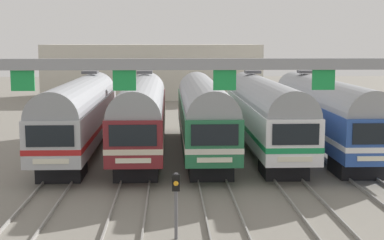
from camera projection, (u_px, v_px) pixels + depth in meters
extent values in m
plane|color=gray|center=(203.00, 153.00, 35.90)|extent=(160.00, 160.00, 0.00)
cube|color=gray|center=(101.00, 117.00, 52.35)|extent=(0.07, 70.00, 0.15)
cube|color=gray|center=(117.00, 117.00, 52.41)|extent=(0.07, 70.00, 0.15)
cube|color=gray|center=(143.00, 117.00, 52.52)|extent=(0.07, 70.00, 0.15)
cube|color=gray|center=(158.00, 117.00, 52.58)|extent=(0.07, 70.00, 0.15)
cube|color=gray|center=(184.00, 117.00, 52.68)|extent=(0.07, 70.00, 0.15)
cube|color=gray|center=(199.00, 117.00, 52.74)|extent=(0.07, 70.00, 0.15)
cube|color=gray|center=(225.00, 116.00, 52.84)|extent=(0.07, 70.00, 0.15)
cube|color=gray|center=(240.00, 116.00, 52.90)|extent=(0.07, 70.00, 0.15)
cube|color=gray|center=(266.00, 116.00, 53.01)|extent=(0.07, 70.00, 0.15)
cube|color=gray|center=(281.00, 116.00, 53.07)|extent=(0.07, 70.00, 0.15)
cube|color=#B2B5BA|center=(80.00, 120.00, 35.27)|extent=(2.85, 18.00, 2.35)
cube|color=#B21E1E|center=(80.00, 125.00, 35.31)|extent=(2.88, 18.02, 0.28)
cylinder|color=gray|center=(80.00, 101.00, 35.10)|extent=(2.74, 17.64, 2.74)
cube|color=black|center=(50.00, 136.00, 26.28)|extent=(2.28, 0.06, 1.03)
cube|color=silver|center=(51.00, 161.00, 26.45)|extent=(1.71, 0.05, 0.24)
cube|color=black|center=(62.00, 168.00, 29.27)|extent=(2.28, 2.60, 1.05)
cube|color=black|center=(94.00, 130.00, 41.74)|extent=(2.28, 2.60, 1.05)
cube|color=#4C4C51|center=(90.00, 72.00, 39.87)|extent=(1.10, 1.10, 0.20)
cube|color=maroon|center=(142.00, 119.00, 35.43)|extent=(2.85, 18.00, 2.35)
cube|color=beige|center=(142.00, 125.00, 35.48)|extent=(2.88, 18.02, 0.28)
cylinder|color=gray|center=(142.00, 101.00, 35.26)|extent=(2.74, 17.64, 2.74)
cube|color=black|center=(133.00, 136.00, 26.44)|extent=(2.28, 0.06, 1.03)
cube|color=silver|center=(133.00, 161.00, 26.61)|extent=(1.71, 0.05, 0.24)
cube|color=black|center=(137.00, 167.00, 29.43)|extent=(2.28, 2.60, 1.05)
cube|color=black|center=(146.00, 130.00, 41.90)|extent=(2.28, 2.60, 1.05)
cube|color=#4C4C51|center=(145.00, 72.00, 40.03)|extent=(1.10, 1.10, 0.20)
cube|color=#236B42|center=(203.00, 119.00, 35.59)|extent=(2.85, 18.00, 2.35)
cube|color=silver|center=(203.00, 124.00, 35.64)|extent=(2.88, 18.02, 0.28)
cylinder|color=gray|center=(203.00, 101.00, 35.43)|extent=(2.74, 17.64, 2.74)
cube|color=black|center=(215.00, 135.00, 26.60)|extent=(2.28, 0.06, 1.03)
cube|color=silver|center=(215.00, 160.00, 26.77)|extent=(1.71, 0.05, 0.24)
cube|color=black|center=(210.00, 167.00, 29.60)|extent=(2.28, 2.60, 1.05)
cube|color=black|center=(198.00, 130.00, 42.06)|extent=(2.28, 2.60, 1.05)
cube|color=white|center=(264.00, 118.00, 35.76)|extent=(2.85, 18.00, 2.35)
cube|color=#198C4C|center=(264.00, 124.00, 35.80)|extent=(2.88, 18.02, 0.28)
cylinder|color=gray|center=(264.00, 100.00, 35.59)|extent=(2.74, 17.64, 2.74)
cube|color=black|center=(296.00, 134.00, 26.77)|extent=(2.28, 0.06, 1.03)
cube|color=silver|center=(295.00, 159.00, 26.94)|extent=(1.71, 0.05, 0.24)
cube|color=black|center=(283.00, 166.00, 29.76)|extent=(2.28, 2.60, 1.05)
cube|color=black|center=(249.00, 129.00, 42.23)|extent=(2.28, 2.60, 1.05)
cube|color=#4C4C51|center=(253.00, 72.00, 40.36)|extent=(1.10, 1.10, 0.20)
cube|color=#284C9E|center=(324.00, 118.00, 35.92)|extent=(2.85, 18.00, 2.35)
cube|color=white|center=(324.00, 124.00, 35.97)|extent=(2.88, 18.02, 0.28)
cylinder|color=gray|center=(324.00, 100.00, 35.75)|extent=(2.74, 17.64, 2.74)
cube|color=black|center=(376.00, 134.00, 26.93)|extent=(2.28, 0.06, 1.03)
cube|color=silver|center=(375.00, 159.00, 27.10)|extent=(1.71, 0.05, 0.24)
cube|color=black|center=(355.00, 165.00, 29.92)|extent=(2.28, 2.60, 1.05)
cube|color=black|center=(300.00, 129.00, 42.39)|extent=(2.28, 2.60, 1.05)
cube|color=#4C4C51|center=(306.00, 72.00, 40.52)|extent=(1.10, 1.10, 0.20)
cube|color=gray|center=(225.00, 64.00, 21.67)|extent=(20.44, 0.32, 0.44)
cube|color=#198C3F|center=(23.00, 81.00, 21.43)|extent=(0.90, 0.08, 0.80)
cube|color=#198C3F|center=(124.00, 80.00, 21.60)|extent=(0.90, 0.08, 0.80)
cube|color=#198C3F|center=(225.00, 80.00, 21.76)|extent=(0.90, 0.08, 0.80)
cube|color=#198C3F|center=(323.00, 80.00, 21.92)|extent=(0.90, 0.08, 0.80)
cylinder|color=#59595E|center=(176.00, 206.00, 20.06)|extent=(0.12, 0.12, 2.47)
cube|color=black|center=(176.00, 182.00, 19.94)|extent=(0.28, 0.24, 0.60)
sphere|color=orange|center=(176.00, 183.00, 19.80)|extent=(0.18, 0.18, 0.18)
cube|color=beige|center=(153.00, 71.00, 71.88)|extent=(26.97, 10.00, 6.76)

